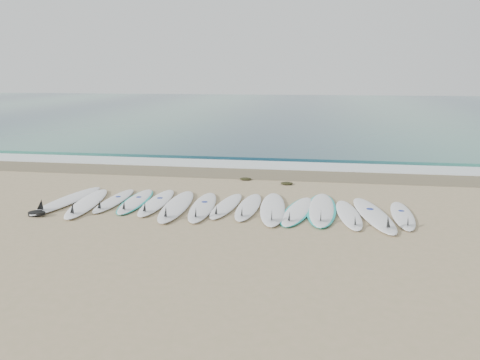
# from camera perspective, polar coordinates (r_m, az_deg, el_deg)

# --- Properties ---
(ground) EXTENTS (120.00, 120.00, 0.00)m
(ground) POSITION_cam_1_polar(r_m,az_deg,el_deg) (11.30, -1.81, -3.52)
(ground) COLOR tan
(ocean) EXTENTS (120.00, 55.00, 0.03)m
(ocean) POSITION_cam_1_polar(r_m,az_deg,el_deg) (43.31, 6.35, 8.63)
(ocean) COLOR #295D5E
(ocean) RESTS_ON ground
(wet_sand_band) EXTENTS (120.00, 1.80, 0.01)m
(wet_sand_band) POSITION_cam_1_polar(r_m,az_deg,el_deg) (15.22, 1.08, 0.82)
(wet_sand_band) COLOR brown
(wet_sand_band) RESTS_ON ground
(foam_band) EXTENTS (120.00, 1.40, 0.04)m
(foam_band) POSITION_cam_1_polar(r_m,az_deg,el_deg) (16.58, 1.75, 1.87)
(foam_band) COLOR silver
(foam_band) RESTS_ON ground
(wave_crest) EXTENTS (120.00, 1.00, 0.10)m
(wave_crest) POSITION_cam_1_polar(r_m,az_deg,el_deg) (18.04, 2.36, 2.86)
(wave_crest) COLOR #295D5E
(wave_crest) RESTS_ON ground
(surfboard_0) EXTENTS (0.88, 2.88, 0.36)m
(surfboard_0) POSITION_cam_1_polar(r_m,az_deg,el_deg) (12.59, -20.42, -2.33)
(surfboard_0) COLOR white
(surfboard_0) RESTS_ON ground
(surfboard_1) EXTENTS (0.97, 2.82, 0.35)m
(surfboard_1) POSITION_cam_1_polar(r_m,az_deg,el_deg) (12.15, -18.22, -2.70)
(surfboard_1) COLOR white
(surfboard_1) RESTS_ON ground
(surfboard_2) EXTENTS (0.50, 2.32, 0.30)m
(surfboard_2) POSITION_cam_1_polar(r_m,az_deg,el_deg) (12.23, -15.17, -2.45)
(surfboard_2) COLOR silver
(surfboard_2) RESTS_ON ground
(surfboard_3) EXTENTS (0.73, 2.44, 0.31)m
(surfboard_3) POSITION_cam_1_polar(r_m,az_deg,el_deg) (12.08, -12.63, -2.53)
(surfboard_3) COLOR white
(surfboard_3) RESTS_ON ground
(surfboard_4) EXTENTS (0.60, 2.55, 0.32)m
(surfboard_4) POSITION_cam_1_polar(r_m,az_deg,el_deg) (11.81, -10.19, -2.71)
(surfboard_4) COLOR white
(surfboard_4) RESTS_ON ground
(surfboard_5) EXTENTS (0.75, 2.88, 0.36)m
(surfboard_5) POSITION_cam_1_polar(r_m,az_deg,el_deg) (11.41, -7.80, -3.16)
(surfboard_5) COLOR white
(surfboard_5) RESTS_ON ground
(surfboard_6) EXTENTS (0.74, 2.68, 0.34)m
(surfboard_6) POSITION_cam_1_polar(r_m,az_deg,el_deg) (11.28, -4.61, -3.28)
(surfboard_6) COLOR silver
(surfboard_6) RESTS_ON ground
(surfboard_7) EXTENTS (0.69, 2.36, 0.30)m
(surfboard_7) POSITION_cam_1_polar(r_m,az_deg,el_deg) (11.36, -1.74, -3.17)
(surfboard_7) COLOR white
(surfboard_7) RESTS_ON ground
(surfboard_8) EXTENTS (0.58, 2.45, 0.31)m
(surfboard_8) POSITION_cam_1_polar(r_m,az_deg,el_deg) (11.27, 1.00, -3.28)
(surfboard_8) COLOR white
(surfboard_8) RESTS_ON ground
(surfboard_9) EXTENTS (0.78, 2.89, 0.37)m
(surfboard_9) POSITION_cam_1_polar(r_m,az_deg,el_deg) (11.11, 4.00, -3.50)
(surfboard_9) COLOR white
(surfboard_9) RESTS_ON ground
(surfboard_10) EXTENTS (1.02, 2.59, 0.32)m
(surfboard_10) POSITION_cam_1_polar(r_m,az_deg,el_deg) (11.03, 7.02, -3.77)
(surfboard_10) COLOR white
(surfboard_10) RESTS_ON ground
(surfboard_11) EXTENTS (0.78, 2.93, 0.37)m
(surfboard_11) POSITION_cam_1_polar(r_m,az_deg,el_deg) (11.24, 9.90, -3.51)
(surfboard_11) COLOR white
(surfboard_11) RESTS_ON ground
(surfboard_12) EXTENTS (0.69, 2.39, 0.30)m
(surfboard_12) POSITION_cam_1_polar(r_m,az_deg,el_deg) (10.94, 13.15, -4.15)
(surfboard_12) COLOR white
(surfboard_12) RESTS_ON ground
(surfboard_13) EXTENTS (1.05, 2.92, 0.37)m
(surfboard_13) POSITION_cam_1_polar(r_m,az_deg,el_deg) (11.03, 16.06, -4.11)
(surfboard_13) COLOR white
(surfboard_13) RESTS_ON ground
(surfboard_14) EXTENTS (0.58, 2.31, 0.29)m
(surfboard_14) POSITION_cam_1_polar(r_m,az_deg,el_deg) (11.22, 19.23, -4.12)
(surfboard_14) COLOR white
(surfboard_14) RESTS_ON ground
(seaweed_near) EXTENTS (0.36, 0.28, 0.07)m
(seaweed_near) POSITION_cam_1_polar(r_m,az_deg,el_deg) (14.30, 0.67, 0.14)
(seaweed_near) COLOR black
(seaweed_near) RESTS_ON ground
(seaweed_far) EXTENTS (0.37, 0.29, 0.07)m
(seaweed_far) POSITION_cam_1_polar(r_m,az_deg,el_deg) (13.79, 5.71, -0.40)
(seaweed_far) COLOR black
(seaweed_far) RESTS_ON ground
(leash_coil) EXTENTS (0.46, 0.36, 0.11)m
(leash_coil) POSITION_cam_1_polar(r_m,az_deg,el_deg) (11.73, -23.55, -3.76)
(leash_coil) COLOR black
(leash_coil) RESTS_ON ground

